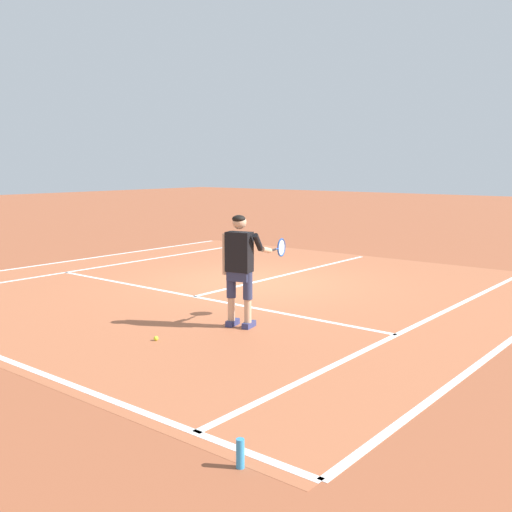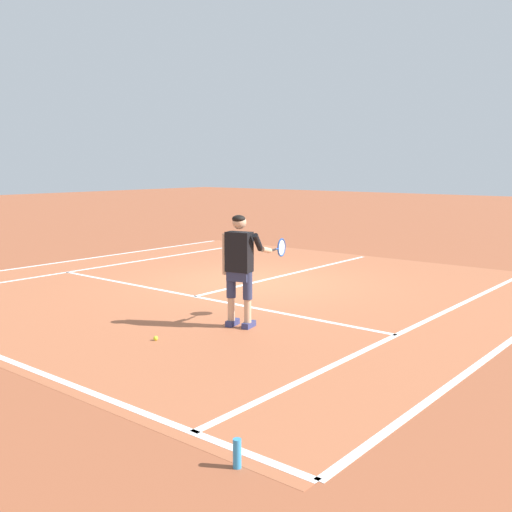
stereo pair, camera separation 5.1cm
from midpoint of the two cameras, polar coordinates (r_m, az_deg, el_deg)
name	(u,v)px [view 2 (the right image)]	position (r m, az deg, el deg)	size (l,w,h in m)	color
ground_plane	(255,282)	(12.70, 0.01, -2.51)	(80.00, 80.00, 0.00)	#9E5133
court_inner_surface	(234,287)	(12.19, -1.97, -2.97)	(10.98, 10.95, 0.00)	#B2603D
line_service	(195,296)	(11.39, -5.70, -3.82)	(8.23, 0.10, 0.01)	white
line_centre_service	(294,273)	(13.80, 3.70, -1.61)	(0.10, 6.40, 0.01)	white
line_singles_left	(107,266)	(15.18, -13.77, -0.91)	(0.10, 10.55, 0.01)	white
line_singles_right	(428,320)	(10.05, 16.11, -5.81)	(0.10, 10.55, 0.01)	white
line_doubles_left	(74,260)	(16.28, -16.70, -0.40)	(0.10, 10.55, 0.01)	white
tennis_player	(241,263)	(9.06, -1.31, -0.65)	(0.59, 1.20, 1.71)	navy
tennis_ball_near_feet	(156,338)	(8.66, -9.30, -7.68)	(0.07, 0.07, 0.07)	#CCE02D
water_bottle	(237,453)	(5.15, -1.50, -18.15)	(0.07, 0.07, 0.25)	#3393D6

